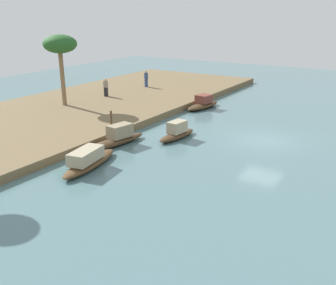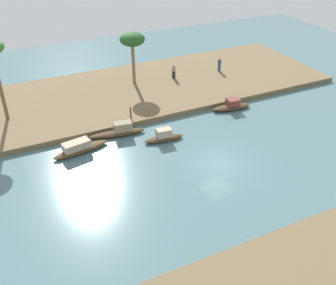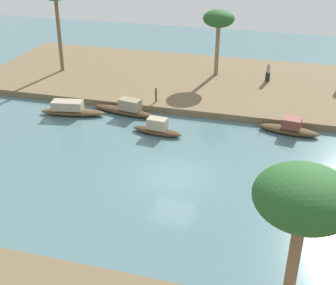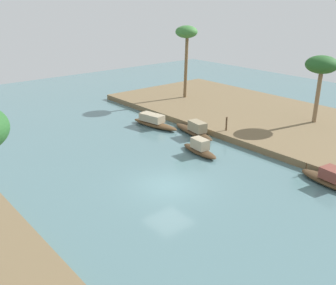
% 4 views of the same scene
% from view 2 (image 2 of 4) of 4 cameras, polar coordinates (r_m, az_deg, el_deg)
% --- Properties ---
extents(river_water, '(72.09, 72.09, 0.00)m').
position_cam_2_polar(river_water, '(31.82, 7.31, -2.97)').
color(river_water, slate).
rests_on(river_water, ground).
extents(riverbank_left, '(41.23, 14.06, 0.50)m').
position_cam_2_polar(riverbank_left, '(43.67, -3.50, 7.79)').
color(riverbank_left, brown).
rests_on(riverbank_left, ground).
extents(sampan_open_hull, '(3.60, 1.32, 1.16)m').
position_cam_2_polar(sampan_open_hull, '(34.22, -0.61, 0.87)').
color(sampan_open_hull, '#47331E').
rests_on(sampan_open_hull, river_water).
extents(sampan_near_left_bank, '(5.14, 1.81, 1.25)m').
position_cam_2_polar(sampan_near_left_bank, '(35.26, -7.14, 1.63)').
color(sampan_near_left_bank, '#47331E').
rests_on(sampan_near_left_bank, river_water).
extents(sampan_downstream_large, '(4.16, 1.72, 1.15)m').
position_cam_2_polar(sampan_downstream_large, '(40.01, 9.23, 5.28)').
color(sampan_downstream_large, '#47331E').
rests_on(sampan_downstream_large, river_water).
extents(sampan_midstream, '(4.97, 1.94, 1.10)m').
position_cam_2_polar(sampan_midstream, '(33.45, -12.73, -0.77)').
color(sampan_midstream, brown).
rests_on(sampan_midstream, river_water).
extents(person_on_near_bank, '(0.49, 0.49, 1.63)m').
position_cam_2_polar(person_on_near_bank, '(45.54, 0.84, 10.12)').
color(person_on_near_bank, '#232328').
rests_on(person_on_near_bank, riverbank_left).
extents(person_by_mooring, '(0.49, 0.49, 1.62)m').
position_cam_2_polar(person_by_mooring, '(47.86, 7.45, 11.01)').
color(person_by_mooring, '#33477A').
rests_on(person_by_mooring, riverbank_left).
extents(mooring_post, '(0.14, 0.14, 1.12)m').
position_cam_2_polar(mooring_post, '(36.95, -5.44, 4.36)').
color(mooring_post, '#4C3823').
rests_on(mooring_post, riverbank_left).
extents(palm_tree_left_near, '(2.69, 2.69, 5.68)m').
position_cam_2_polar(palm_tree_left_near, '(43.02, -5.20, 14.54)').
color(palm_tree_left_near, '#7F6647').
rests_on(palm_tree_left_near, riverbank_left).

